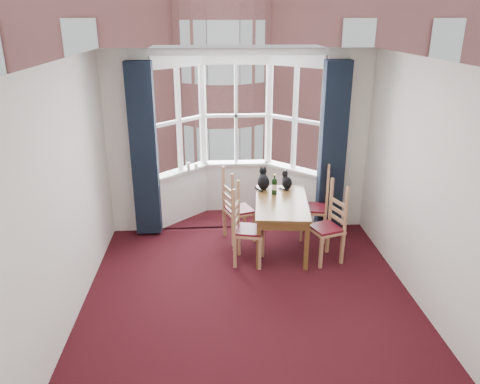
{
  "coord_description": "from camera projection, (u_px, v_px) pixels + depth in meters",
  "views": [
    {
      "loc": [
        -0.42,
        -4.71,
        3.22
      ],
      "look_at": [
        -0.06,
        1.05,
        1.05
      ],
      "focal_mm": 35.0,
      "sensor_mm": 36.0,
      "label": 1
    }
  ],
  "objects": [
    {
      "name": "floor",
      "position": [
        250.0,
        305.0,
        5.56
      ],
      "size": [
        4.5,
        4.5,
        0.0
      ],
      "primitive_type": "plane",
      "color": "black",
      "rests_on": "ground"
    },
    {
      "name": "bay_window",
      "position": [
        237.0,
        135.0,
        7.64
      ],
      "size": [
        2.76,
        0.94,
        2.8
      ],
      "color": "white",
      "rests_on": "floor"
    },
    {
      "name": "curtain_left",
      "position": [
        144.0,
        151.0,
        6.94
      ],
      "size": [
        0.38,
        0.22,
        2.6
      ],
      "primitive_type": "cube",
      "color": "black",
      "rests_on": "floor"
    },
    {
      "name": "candle_short",
      "position": [
        196.0,
        167.0,
        7.66
      ],
      "size": [
        0.06,
        0.06,
        0.09
      ],
      "primitive_type": "cylinder",
      "color": "white",
      "rests_on": "bay_window"
    },
    {
      "name": "wall_left",
      "position": [
        64.0,
        200.0,
        4.95
      ],
      "size": [
        0.0,
        4.5,
        4.5
      ],
      "primitive_type": "plane",
      "rotation": [
        1.57,
        0.0,
        1.57
      ],
      "color": "silver",
      "rests_on": "floor"
    },
    {
      "name": "wall_near",
      "position": [
        282.0,
        323.0,
        2.97
      ],
      "size": [
        4.0,
        0.0,
        4.0
      ],
      "primitive_type": "plane",
      "rotation": [
        -1.57,
        0.0,
        0.0
      ],
      "color": "silver",
      "rests_on": "floor"
    },
    {
      "name": "chair_left_far",
      "position": [
        234.0,
        212.0,
        7.02
      ],
      "size": [
        0.52,
        0.53,
        0.92
      ],
      "color": "tan",
      "rests_on": "floor"
    },
    {
      "name": "ceiling",
      "position": [
        253.0,
        63.0,
        4.58
      ],
      "size": [
        4.5,
        4.5,
        0.0
      ],
      "primitive_type": "plane",
      "rotation": [
        3.14,
        0.0,
        0.0
      ],
      "color": "white",
      "rests_on": "floor"
    },
    {
      "name": "curtain_right",
      "position": [
        333.0,
        148.0,
        7.11
      ],
      "size": [
        0.38,
        0.22,
        2.6
      ],
      "primitive_type": "cube",
      "color": "black",
      "rests_on": "floor"
    },
    {
      "name": "wall_back_pier_left",
      "position": [
        130.0,
        145.0,
        7.07
      ],
      "size": [
        0.7,
        0.12,
        2.8
      ],
      "primitive_type": "cube",
      "color": "silver",
      "rests_on": "floor"
    },
    {
      "name": "dining_table",
      "position": [
        281.0,
        207.0,
        6.74
      ],
      "size": [
        0.88,
        1.45,
        0.73
      ],
      "color": "brown",
      "rests_on": "floor"
    },
    {
      "name": "cat_left",
      "position": [
        263.0,
        181.0,
        7.15
      ],
      "size": [
        0.18,
        0.26,
        0.35
      ],
      "color": "black",
      "rests_on": "dining_table"
    },
    {
      "name": "tenement_building",
      "position": [
        220.0,
        61.0,
        18.09
      ],
      "size": [
        18.4,
        7.8,
        15.2
      ],
      "color": "#96534D",
      "rests_on": "street"
    },
    {
      "name": "wall_right",
      "position": [
        431.0,
        192.0,
        5.19
      ],
      "size": [
        0.0,
        4.5,
        4.5
      ],
      "primitive_type": "plane",
      "rotation": [
        1.57,
        0.0,
        -1.57
      ],
      "color": "silver",
      "rests_on": "floor"
    },
    {
      "name": "wall_back_pier_right",
      "position": [
        344.0,
        141.0,
        7.27
      ],
      "size": [
        0.7,
        0.12,
        2.8
      ],
      "primitive_type": "cube",
      "color": "silver",
      "rests_on": "floor"
    },
    {
      "name": "wine_bottle",
      "position": [
        274.0,
        186.0,
        6.93
      ],
      "size": [
        0.08,
        0.08,
        0.31
      ],
      "color": "black",
      "rests_on": "dining_table"
    },
    {
      "name": "chair_right_near",
      "position": [
        331.0,
        228.0,
        6.47
      ],
      "size": [
        0.52,
        0.53,
        0.92
      ],
      "color": "tan",
      "rests_on": "floor"
    },
    {
      "name": "street",
      "position": [
        216.0,
        138.0,
        37.8
      ],
      "size": [
        80.0,
        80.0,
        0.0
      ],
      "primitive_type": "plane",
      "color": "#333335",
      "rests_on": "ground"
    },
    {
      "name": "cat_right",
      "position": [
        287.0,
        182.0,
        7.17
      ],
      "size": [
        0.21,
        0.24,
        0.29
      ],
      "color": "black",
      "rests_on": "dining_table"
    },
    {
      "name": "chair_left_near",
      "position": [
        243.0,
        231.0,
        6.4
      ],
      "size": [
        0.48,
        0.5,
        0.92
      ],
      "color": "tan",
      "rests_on": "floor"
    },
    {
      "name": "candle_tall",
      "position": [
        188.0,
        166.0,
        7.61
      ],
      "size": [
        0.06,
        0.06,
        0.13
      ],
      "primitive_type": "cylinder",
      "color": "white",
      "rests_on": "bay_window"
    },
    {
      "name": "chair_right_far",
      "position": [
        320.0,
        209.0,
        7.11
      ],
      "size": [
        0.49,
        0.51,
        0.92
      ],
      "color": "tan",
      "rests_on": "floor"
    }
  ]
}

